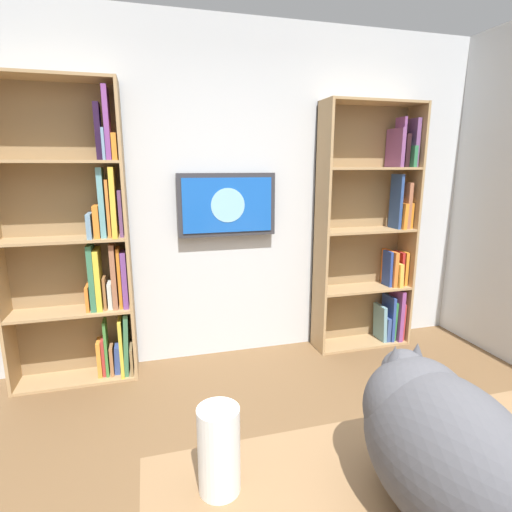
# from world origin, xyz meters

# --- Properties ---
(wall_back) EXTENTS (4.52, 0.06, 2.70)m
(wall_back) POSITION_xyz_m (0.00, -2.23, 1.35)
(wall_back) COLOR silver
(wall_back) RESTS_ON ground
(bookshelf_left) EXTENTS (0.87, 0.28, 2.11)m
(bookshelf_left) POSITION_xyz_m (-1.30, -2.06, 1.00)
(bookshelf_left) COLOR tan
(bookshelf_left) RESTS_ON ground
(bookshelf_right) EXTENTS (0.88, 0.28, 2.18)m
(bookshelf_right) POSITION_xyz_m (1.08, -2.06, 1.02)
(bookshelf_right) COLOR tan
(bookshelf_right) RESTS_ON ground
(wall_mounted_tv) EXTENTS (0.79, 0.07, 0.50)m
(wall_mounted_tv) POSITION_xyz_m (0.00, -2.15, 1.29)
(wall_mounted_tv) COLOR #333338
(cat) EXTENTS (0.32, 0.62, 0.37)m
(cat) POSITION_xyz_m (-0.02, 0.30, 0.96)
(cat) COLOR #4C4C51
(cat) RESTS_ON desk
(paper_towel_roll) EXTENTS (0.11, 0.11, 0.24)m
(paper_towel_roll) POSITION_xyz_m (0.48, 0.11, 0.89)
(paper_towel_roll) COLOR white
(paper_towel_roll) RESTS_ON desk
(coffee_mug) EXTENTS (0.08, 0.08, 0.10)m
(coffee_mug) POSITION_xyz_m (-0.35, 0.08, 0.82)
(coffee_mug) COLOR white
(coffee_mug) RESTS_ON desk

